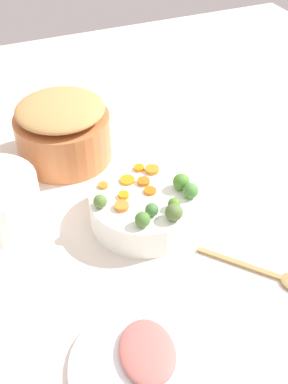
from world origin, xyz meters
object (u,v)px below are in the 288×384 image
serving_bowl_carrots (144,207)px  wooden_spoon (279,277)px  ham_plate (139,365)px  metal_pot (64,137)px

serving_bowl_carrots → wooden_spoon: serving_bowl_carrots is taller
serving_bowl_carrots → ham_plate: serving_bowl_carrots is taller
serving_bowl_carrots → wooden_spoon: bearing=35.1°
metal_pot → ham_plate: 0.72m
wooden_spoon → ham_plate: same height
serving_bowl_carrots → ham_plate: 0.41m
ham_plate → metal_pot: bearing=175.6°
serving_bowl_carrots → metal_pot: bearing=-162.0°
metal_pot → wooden_spoon: (0.64, 0.32, -0.06)m
serving_bowl_carrots → ham_plate: size_ratio=1.01×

